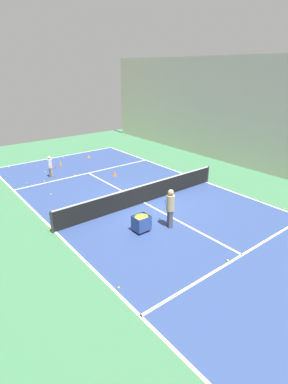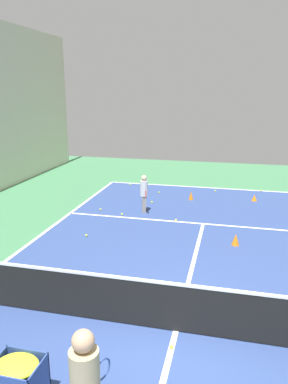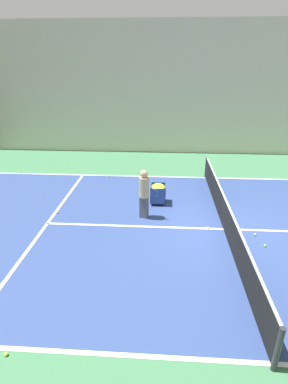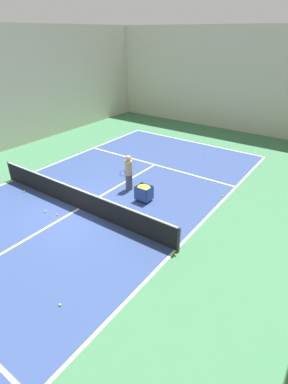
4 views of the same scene
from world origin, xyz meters
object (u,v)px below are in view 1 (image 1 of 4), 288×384
at_px(coach_at_net, 170,206).
at_px(training_cone_1, 60,163).
at_px(training_cone_0, 115,173).
at_px(tennis_net, 144,193).
at_px(player_near_baseline, 50,165).
at_px(ball_cart, 141,220).

relative_size(coach_at_net, training_cone_1, 5.04).
distance_m(coach_at_net, training_cone_0, 7.03).
bearing_deg(coach_at_net, tennis_net, 7.04).
relative_size(player_near_baseline, training_cone_1, 3.97).
height_order(player_near_baseline, coach_at_net, coach_at_net).
bearing_deg(player_near_baseline, ball_cart, -14.26).
bearing_deg(coach_at_net, training_cone_1, 21.47).
distance_m(ball_cart, training_cone_0, 6.95).
xyz_separation_m(player_near_baseline, ball_cart, (-0.32, 8.55, -0.25)).
relative_size(player_near_baseline, training_cone_0, 4.06).
distance_m(ball_cart, training_cone_1, 10.56).
xyz_separation_m(player_near_baseline, coach_at_net, (-1.49, 8.99, 0.21)).
bearing_deg(ball_cart, player_near_baseline, -87.83).
bearing_deg(tennis_net, player_near_baseline, -71.58).
xyz_separation_m(tennis_net, coach_at_net, (0.64, 2.57, 0.48)).
bearing_deg(ball_cart, training_cone_0, -114.05).
height_order(coach_at_net, training_cone_1, coach_at_net).
height_order(tennis_net, coach_at_net, coach_at_net).
bearing_deg(training_cone_1, tennis_net, 94.84).
relative_size(tennis_net, coach_at_net, 5.61).
height_order(tennis_net, training_cone_1, tennis_net).
bearing_deg(tennis_net, coach_at_net, 75.91).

